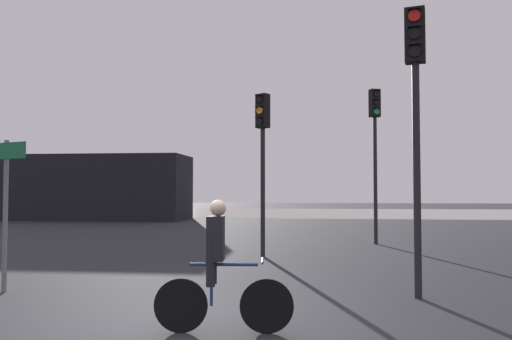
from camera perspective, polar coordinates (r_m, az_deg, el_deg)
name	(u,v)px	position (r m, az deg, el deg)	size (l,w,h in m)	color
ground_plane	(177,323)	(6.89, -8.99, -16.91)	(120.00, 120.00, 0.00)	#28282D
water_strip	(287,213)	(38.26, 3.53, -4.87)	(80.00, 16.00, 0.01)	#9E937F
distant_building	(91,188)	(30.96, -18.35, -1.92)	(11.33, 4.00, 3.74)	black
traffic_light_near_right	(416,96)	(8.62, 17.79, 8.01)	(0.37, 0.39, 4.72)	black
traffic_light_far_right	(375,137)	(16.62, 13.45, 3.67)	(0.38, 0.40, 5.00)	black
traffic_light_center	(263,143)	(13.13, 0.76, 3.11)	(0.40, 0.42, 4.27)	black
direction_sign_post	(5,193)	(9.58, -26.78, -2.31)	(1.03, 0.43, 2.60)	slate
cyclist	(219,265)	(6.22, -4.30, -10.81)	(1.71, 0.46, 1.62)	black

